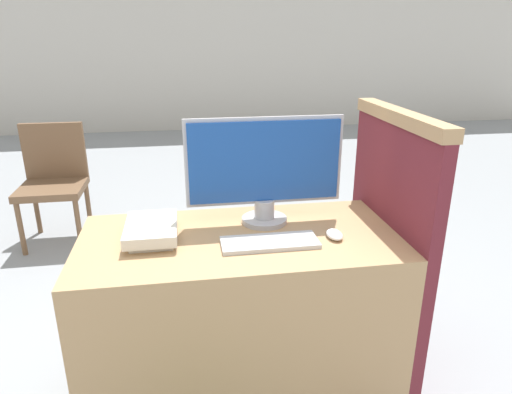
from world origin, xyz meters
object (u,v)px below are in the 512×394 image
Objects in this scene: mouse at (335,234)px; far_chair at (53,177)px; keyboard at (270,242)px; monitor at (265,169)px; book_stack at (152,230)px.

mouse is 2.41m from far_chair.
monitor is at bearing 85.12° from keyboard.
keyboard is 3.76× the size of mouse.
keyboard is at bearing -96.96° from far_chair.
mouse is 0.11× the size of far_chair.
far_chair is at bearing 114.68° from book_stack.
far_chair reaches higher than book_stack.
keyboard is 2.28m from far_chair.
monitor is 0.73× the size of far_chair.
monitor is at bearing -93.42° from far_chair.
book_stack is (-0.67, 0.11, 0.02)m from mouse.
book_stack is at bearing 171.05° from mouse.
far_chair is at bearing 126.71° from monitor.
far_chair reaches higher than keyboard.
far_chair reaches higher than mouse.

